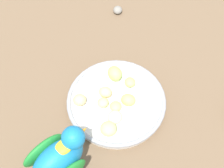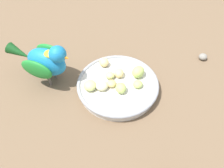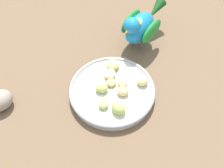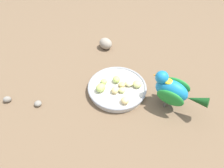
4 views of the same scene
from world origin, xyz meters
TOP-DOWN VIEW (x-y plane):
  - ground_plane at (0.00, 0.00)m, footprint 4.00×4.00m
  - feeding_bowl at (0.03, -0.01)m, footprint 0.23×0.23m
  - apple_piece_0 at (0.02, -0.09)m, footprint 0.04×0.04m
  - apple_piece_1 at (0.05, 0.04)m, footprint 0.03×0.03m
  - apple_piece_2 at (0.06, -0.01)m, footprint 0.03×0.03m
  - apple_piece_3 at (0.03, -0.03)m, footprint 0.03×0.03m
  - apple_piece_4 at (-0.05, -0.03)m, footprint 0.04×0.04m
  - apple_piece_5 at (-0.00, -0.00)m, footprint 0.03×0.03m
  - apple_piece_6 at (0.01, 0.05)m, footprint 0.05×0.05m
  - apple_piece_7 at (0.03, -0.06)m, footprint 0.04×0.04m
  - apple_piece_8 at (0.00, -0.03)m, footprint 0.04×0.04m
  - parrot at (-0.06, -0.19)m, footprint 0.15×0.17m
  - rock_large at (0.32, 0.02)m, footprint 0.09×0.09m
  - pebble_0 at (-0.02, 0.29)m, footprint 0.03×0.03m
  - pebble_1 at (0.01, 0.40)m, footprint 0.03×0.03m

SIDE VIEW (x-z plane):
  - ground_plane at x=0.00m, z-range 0.00..0.00m
  - pebble_0 at x=-0.02m, z-range 0.00..0.02m
  - pebble_1 at x=0.01m, z-range 0.00..0.02m
  - feeding_bowl at x=0.03m, z-range 0.00..0.03m
  - rock_large at x=0.32m, z-range 0.00..0.05m
  - apple_piece_3 at x=0.03m, z-range 0.02..0.04m
  - apple_piece_1 at x=0.05m, z-range 0.02..0.04m
  - apple_piece_8 at x=0.00m, z-range 0.02..0.04m
  - apple_piece_7 at x=0.03m, z-range 0.02..0.04m
  - apple_piece_5 at x=0.00m, z-range 0.02..0.05m
  - apple_piece_4 at x=-0.05m, z-range 0.02..0.05m
  - apple_piece_0 at x=0.02m, z-range 0.02..0.05m
  - apple_piece_2 at x=0.06m, z-range 0.02..0.05m
  - apple_piece_6 at x=0.01m, z-range 0.02..0.05m
  - parrot at x=-0.06m, z-range 0.01..0.15m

